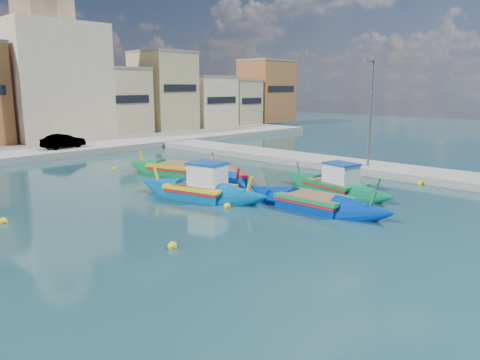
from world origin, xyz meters
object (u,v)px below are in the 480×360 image
church_block (47,64)px  luzzu_blue_cabin (201,191)px  quay_street_lamp (370,112)px  luzzu_turquoise_cabin (335,187)px  luzzu_cyan_mid (224,178)px  luzzu_blue_south (314,204)px  luzzu_green (175,170)px

church_block → luzzu_blue_cabin: (-6.13, -31.12, -8.02)m
quay_street_lamp → luzzu_turquoise_cabin: 8.48m
church_block → luzzu_turquoise_cabin: 36.71m
luzzu_turquoise_cabin → luzzu_cyan_mid: (-2.43, 6.78, -0.06)m
church_block → luzzu_cyan_mid: church_block is taller
luzzu_turquoise_cabin → church_block: bearing=90.3°
luzzu_cyan_mid → luzzu_blue_south: size_ratio=0.97×
luzzu_cyan_mid → luzzu_green: luzzu_green is taller
quay_street_lamp → luzzu_cyan_mid: (-9.69, 4.96, -4.06)m
luzzu_turquoise_cabin → luzzu_cyan_mid: size_ratio=1.03×
luzzu_turquoise_cabin → luzzu_blue_cabin: (-6.32, 4.69, 0.04)m
church_block → luzzu_blue_south: (-3.79, -37.11, -8.14)m
luzzu_blue_cabin → quay_street_lamp: bearing=-12.0°
luzzu_green → luzzu_cyan_mid: bearing=-85.2°
luzzu_green → luzzu_turquoise_cabin: bearing=-76.1°
church_block → luzzu_blue_south: church_block is taller
luzzu_turquoise_cabin → luzzu_blue_cabin: bearing=143.4°
quay_street_lamp → church_block: bearing=102.3°
luzzu_turquoise_cabin → quay_street_lamp: bearing=14.0°
luzzu_blue_cabin → luzzu_cyan_mid: size_ratio=1.05×
luzzu_turquoise_cabin → luzzu_cyan_mid: bearing=109.7°
luzzu_blue_south → luzzu_turquoise_cabin: bearing=18.0°
luzzu_blue_cabin → luzzu_cyan_mid: bearing=28.2°
church_block → luzzu_turquoise_cabin: size_ratio=2.14×
church_block → luzzu_cyan_mid: size_ratio=2.21×
quay_street_lamp → luzzu_turquoise_cabin: bearing=-166.0°
quay_street_lamp → luzzu_cyan_mid: bearing=152.9°
quay_street_lamp → luzzu_turquoise_cabin: quay_street_lamp is taller
luzzu_cyan_mid → luzzu_green: bearing=94.8°
luzzu_turquoise_cabin → luzzu_blue_south: size_ratio=1.00×
luzzu_turquoise_cabin → luzzu_green: luzzu_turquoise_cabin is taller
luzzu_blue_south → church_block: bearing=84.2°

